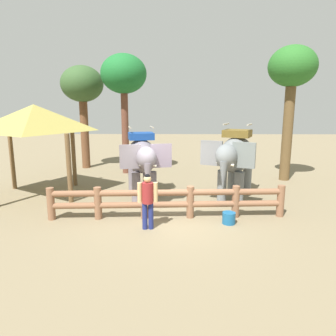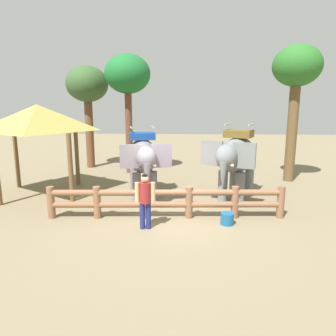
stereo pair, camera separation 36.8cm
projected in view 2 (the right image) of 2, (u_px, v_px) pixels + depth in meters
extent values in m
plane|color=#7D6E52|center=(166.00, 218.00, 10.05)|extent=(60.00, 60.00, 0.00)
cylinder|color=brown|center=(51.00, 203.00, 9.96)|extent=(0.24, 0.24, 1.05)
cylinder|color=brown|center=(97.00, 202.00, 9.97)|extent=(0.24, 0.24, 1.05)
cylinder|color=brown|center=(143.00, 202.00, 9.97)|extent=(0.24, 0.24, 1.05)
cylinder|color=brown|center=(189.00, 202.00, 9.98)|extent=(0.24, 0.24, 1.05)
cylinder|color=brown|center=(235.00, 202.00, 9.99)|extent=(0.24, 0.24, 1.05)
cylinder|color=brown|center=(281.00, 202.00, 10.00)|extent=(0.24, 0.24, 1.05)
cylinder|color=brown|center=(166.00, 205.00, 9.99)|extent=(7.44, 0.61, 0.20)
cylinder|color=brown|center=(166.00, 193.00, 9.91)|extent=(7.44, 0.61, 0.20)
cylinder|color=slate|center=(153.00, 186.00, 11.86)|extent=(0.34, 0.34, 1.13)
cylinder|color=slate|center=(137.00, 187.00, 11.76)|extent=(0.34, 0.34, 1.13)
cylinder|color=slate|center=(149.00, 177.00, 13.33)|extent=(0.34, 0.34, 1.13)
cylinder|color=slate|center=(134.00, 178.00, 13.23)|extent=(0.34, 0.34, 1.13)
ellipsoid|color=slate|center=(143.00, 156.00, 12.33)|extent=(1.65, 2.73, 1.32)
ellipsoid|color=slate|center=(146.00, 158.00, 10.85)|extent=(0.89, 0.98, 0.81)
cube|color=slate|center=(161.00, 156.00, 11.03)|extent=(0.76, 0.27, 0.85)
cube|color=slate|center=(130.00, 156.00, 10.85)|extent=(0.76, 0.27, 0.85)
cone|color=slate|center=(147.00, 178.00, 10.69)|extent=(0.30, 0.30, 1.04)
cone|color=beige|center=(151.00, 165.00, 10.71)|extent=(0.35, 0.17, 0.14)
cone|color=beige|center=(143.00, 166.00, 10.66)|extent=(0.35, 0.17, 0.14)
cube|color=navy|center=(142.00, 136.00, 12.18)|extent=(1.12, 1.04, 0.26)
cylinder|color=#A59E8C|center=(153.00, 127.00, 12.18)|extent=(0.23, 0.76, 0.07)
cylinder|color=#A59E8C|center=(131.00, 127.00, 12.04)|extent=(0.23, 0.76, 0.07)
cylinder|color=slate|center=(240.00, 188.00, 11.46)|extent=(0.36, 0.36, 1.18)
cylinder|color=slate|center=(223.00, 186.00, 11.75)|extent=(0.36, 0.36, 1.18)
cylinder|color=slate|center=(249.00, 179.00, 12.86)|extent=(0.36, 0.36, 1.18)
cylinder|color=slate|center=(234.00, 177.00, 13.15)|extent=(0.36, 0.36, 1.18)
ellipsoid|color=slate|center=(238.00, 155.00, 12.08)|extent=(2.17, 2.92, 1.38)
ellipsoid|color=slate|center=(226.00, 156.00, 10.67)|extent=(1.05, 1.12, 0.84)
cube|color=slate|center=(244.00, 156.00, 10.50)|extent=(0.77, 0.43, 0.89)
cube|color=slate|center=(212.00, 153.00, 11.01)|extent=(0.77, 0.43, 0.89)
cone|color=slate|center=(223.00, 177.00, 10.53)|extent=(0.32, 0.32, 1.09)
cone|color=beige|center=(229.00, 165.00, 10.46)|extent=(0.37, 0.24, 0.15)
cone|color=beige|center=(220.00, 164.00, 10.60)|extent=(0.37, 0.24, 0.15)
cube|color=brown|center=(239.00, 134.00, 11.92)|extent=(1.28, 1.22, 0.28)
cylinder|color=#A59E8C|center=(251.00, 125.00, 11.65)|extent=(0.39, 0.76, 0.07)
cylinder|color=#A59E8C|center=(228.00, 124.00, 12.05)|extent=(0.39, 0.76, 0.07)
cylinder|color=navy|center=(148.00, 216.00, 9.13)|extent=(0.15, 0.15, 0.80)
cylinder|color=navy|center=(142.00, 216.00, 9.12)|extent=(0.15, 0.15, 0.80)
cylinder|color=maroon|center=(145.00, 193.00, 8.98)|extent=(0.35, 0.35, 0.61)
cylinder|color=tan|center=(153.00, 192.00, 8.99)|extent=(0.13, 0.13, 0.58)
cylinder|color=tan|center=(137.00, 192.00, 8.97)|extent=(0.13, 0.13, 0.58)
sphere|color=tan|center=(145.00, 179.00, 8.90)|extent=(0.22, 0.22, 0.22)
sphere|color=black|center=(145.00, 177.00, 8.89)|extent=(0.17, 0.17, 0.17)
cylinder|color=brown|center=(77.00, 157.00, 14.07)|extent=(0.18, 0.18, 2.60)
cylinder|color=brown|center=(71.00, 168.00, 11.60)|extent=(0.18, 0.18, 2.60)
cylinder|color=brown|center=(17.00, 159.00, 13.59)|extent=(0.18, 0.18, 2.60)
pyramid|color=#A09345|center=(38.00, 118.00, 12.23)|extent=(4.20, 4.20, 1.04)
cylinder|color=brown|center=(90.00, 132.00, 17.96)|extent=(0.46, 0.46, 4.14)
ellipsoid|color=#33532A|center=(87.00, 84.00, 17.42)|extent=(2.36, 2.36, 2.01)
cylinder|color=brown|center=(292.00, 132.00, 14.59)|extent=(0.48, 0.48, 4.77)
ellipsoid|color=#286724|center=(297.00, 66.00, 14.00)|extent=(2.20, 2.20, 1.87)
cylinder|color=brown|center=(129.00, 131.00, 16.46)|extent=(0.37, 0.37, 4.55)
ellipsoid|color=#1B662B|center=(128.00, 74.00, 15.87)|extent=(2.36, 2.36, 2.00)
cylinder|color=#19598C|center=(227.00, 219.00, 9.49)|extent=(0.40, 0.40, 0.36)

